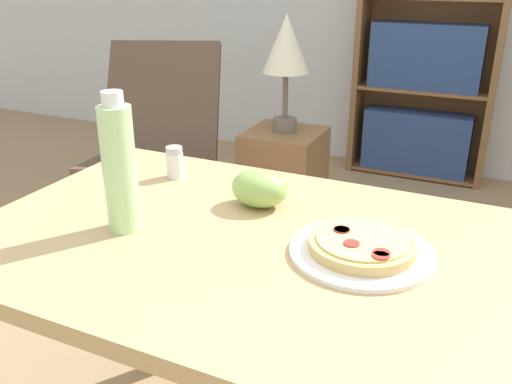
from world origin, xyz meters
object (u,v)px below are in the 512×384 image
Objects in this scene: pizza_on_plate at (362,248)px; lounge_chair_near at (159,171)px; drink_bottle at (119,167)px; salt_shaker at (175,162)px; side_table at (283,185)px; grape_bunch at (259,188)px; bookshelf at (427,53)px; table_lamp at (286,49)px.

pizza_on_plate is 1.85m from lounge_chair_near.
salt_shaker is (-0.06, 0.29, -0.09)m from drink_bottle.
pizza_on_plate is 0.50× the size of side_table.
lounge_chair_near is (-1.05, 1.09, -0.50)m from grape_bunch.
drink_bottle is 2.60m from bookshelf.
side_table is at bearing 0.00° from table_lamp.
drink_bottle is at bearing -168.54° from pizza_on_plate.
grape_bunch reaches higher than pizza_on_plate.
salt_shaker is at bearing 159.94° from pizza_on_plate.
grape_bunch is 1.60× the size of salt_shaker.
grape_bunch is 0.08× the size of bookshelf.
side_table is at bearing 98.63° from salt_shaker.
lounge_chair_near is (-0.79, 1.02, -0.50)m from salt_shaker.
grape_bunch is at bearing 155.19° from pizza_on_plate.
lounge_chair_near is at bearing 123.10° from drink_bottle.
salt_shaker is 1.19m from table_lamp.
bookshelf is 3.10× the size of table_lamp.
lounge_chair_near reaches higher than side_table.
table_lamp is (-0.24, 1.46, 0.02)m from drink_bottle.
lounge_chair_near reaches higher than salt_shaker.
table_lamp reaches higher than side_table.
grape_bunch is at bearing -70.44° from table_lamp.
grape_bunch reaches higher than salt_shaker.
grape_bunch is 0.24× the size of side_table.
bookshelf is 3.03× the size of side_table.
table_lamp is (-0.18, 1.17, 0.12)m from salt_shaker.
lounge_chair_near reaches higher than pizza_on_plate.
drink_bottle is 1.67m from lounge_chair_near.
table_lamp is at bearing 117.33° from pizza_on_plate.
salt_shaker is at bearing -75.31° from lounge_chair_near.
pizza_on_plate is at bearing -65.67° from lounge_chair_near.
drink_bottle is (-0.46, -0.09, 0.12)m from pizza_on_plate.
salt_shaker is at bearing 102.75° from drink_bottle.
table_lamp is at bearing 0.00° from side_table.
grape_bunch is 1.32m from table_lamp.
grape_bunch is 0.25× the size of table_lamp.
lounge_chair_near is 1.72m from bookshelf.
side_table is 1.02× the size of table_lamp.
bookshelf is at bearing 96.16° from pizza_on_plate.
grape_bunch is at bearing -15.01° from salt_shaker.
table_lamp is at bearing 98.63° from salt_shaker.
lounge_chair_near reaches higher than grape_bunch.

